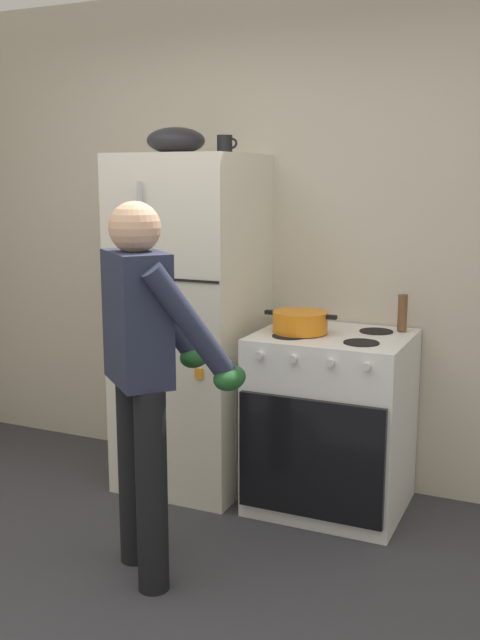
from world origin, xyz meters
TOP-DOWN VIEW (x-y plane):
  - kitchen_wall_back at (0.00, 1.95)m, footprint 6.00×0.10m
  - refrigerator at (-0.38, 1.57)m, footprint 0.68×0.72m
  - stove_range at (0.42, 1.56)m, footprint 0.76×0.67m
  - person_cook at (-0.08, 0.60)m, footprint 0.63×0.66m
  - red_pot at (0.26, 1.52)m, footprint 0.38×0.28m
  - coffee_mug at (-0.20, 1.62)m, footprint 0.11×0.08m
  - pepper_mill at (0.72, 1.77)m, footprint 0.05×0.05m
  - mixing_bowl at (-0.46, 1.57)m, footprint 0.31×0.31m

SIDE VIEW (x-z plane):
  - stove_range at x=0.42m, z-range 0.00..0.92m
  - refrigerator at x=-0.38m, z-range 0.00..1.81m
  - person_cook at x=-0.08m, z-range 0.15..1.75m
  - red_pot at x=0.26m, z-range 0.92..1.03m
  - pepper_mill at x=0.72m, z-range 0.92..1.11m
  - kitchen_wall_back at x=0.00m, z-range 0.00..2.70m
  - coffee_mug at x=-0.20m, z-range 1.81..1.90m
  - mixing_bowl at x=-0.46m, z-range 1.81..1.95m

